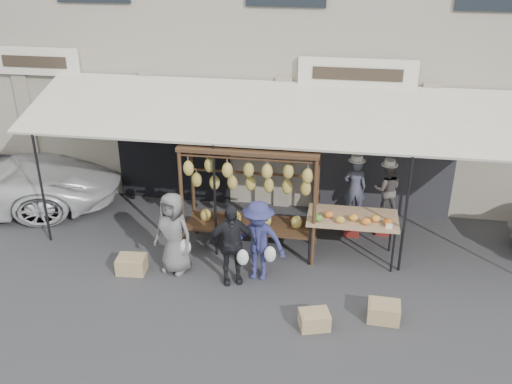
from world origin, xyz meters
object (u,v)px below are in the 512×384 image
vendor_right (387,190)px  customer_right (258,241)px  banana_rack (250,178)px  crate_near_a (314,320)px  crate_far (132,264)px  produce_table (353,219)px  crate_near_b (384,312)px  vendor_left (355,188)px  customer_left (174,233)px  customer_mid (231,244)px

vendor_right → customer_right: vendor_right is taller
banana_rack → crate_near_a: 2.98m
vendor_right → crate_far: bearing=22.9°
produce_table → crate_near_b: size_ratio=3.27×
vendor_left → vendor_right: size_ratio=1.08×
produce_table → crate_far: produce_table is taller
customer_right → crate_far: size_ratio=2.95×
vendor_right → customer_right: size_ratio=0.75×
produce_table → customer_right: size_ratio=1.10×
vendor_left → crate_far: size_ratio=2.40×
banana_rack → crate_near_b: (2.53, -1.83, -1.41)m
produce_table → crate_near_a: produce_table is taller
customer_left → crate_far: customer_left is taller
banana_rack → vendor_right: (2.63, 1.11, -0.56)m
vendor_right → crate_near_b: 3.06m
produce_table → vendor_left: 1.01m
customer_left → customer_mid: 1.12m
banana_rack → vendor_left: 2.25m
banana_rack → customer_left: banana_rack is taller
vendor_left → crate_near_a: bearing=74.0°
vendor_right → vendor_left: bearing=11.2°
customer_left → crate_near_b: (3.79, -0.88, -0.64)m
vendor_left → crate_far: vendor_left is taller
banana_rack → produce_table: 2.08m
customer_right → crate_near_b: bearing=-16.8°
customer_left → customer_right: customer_left is taller
vendor_left → customer_left: size_ratio=0.80×
produce_table → crate_near_b: produce_table is taller
vendor_left → crate_near_b: vendor_left is taller
vendor_right → customer_left: same height
banana_rack → produce_table: (1.96, -0.04, -0.69)m
customer_right → crate_near_b: size_ratio=2.98×
produce_table → crate_far: size_ratio=3.25×
customer_right → vendor_right: bearing=46.4°
crate_far → customer_right: bearing=4.5°
customer_mid → crate_near_b: (2.69, -0.70, -0.62)m
crate_near_a → crate_near_b: 1.17m
produce_table → vendor_left: bearing=88.8°
vendor_left → customer_mid: 3.00m
vendor_right → customer_left: (-3.89, -2.06, -0.21)m
customer_left → crate_near_a: customer_left is taller
banana_rack → vendor_right: 2.91m
vendor_left → customer_mid: (-2.14, -2.08, -0.30)m
vendor_right → crate_near_b: bearing=85.3°
produce_table → crate_near_a: 2.35m
vendor_right → crate_near_a: (-1.21, -3.32, -0.86)m
customer_left → customer_mid: customer_left is taller
crate_near_a → crate_near_b: bearing=18.7°
customer_left → crate_near_b: customer_left is taller
customer_left → crate_near_a: (2.68, -1.26, -0.65)m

